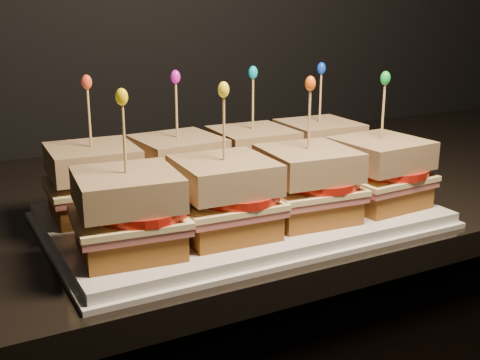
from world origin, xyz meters
name	(u,v)px	position (x,y,z in m)	size (l,w,h in m)	color
granite_slab	(225,195)	(0.00, 1.69, 0.90)	(2.26, 0.64, 0.03)	black
platter	(240,216)	(-0.06, 1.53, 0.93)	(0.45, 0.28, 0.02)	white
platter_rim	(240,220)	(-0.06, 1.53, 0.92)	(0.47, 0.29, 0.01)	white
sandwich_0_bread_bot	(95,203)	(-0.22, 1.60, 0.95)	(0.10, 0.10, 0.03)	#61380F
sandwich_0_ham	(94,189)	(-0.22, 1.60, 0.97)	(0.11, 0.10, 0.01)	#B25E59
sandwich_0_cheese	(94,184)	(-0.22, 1.60, 0.97)	(0.11, 0.10, 0.01)	#F7E29B
sandwich_0_tomato	(105,178)	(-0.21, 1.59, 0.98)	(0.10, 0.10, 0.01)	red
sandwich_0_bread_top	(92,160)	(-0.22, 1.60, 1.00)	(0.10, 0.10, 0.03)	#502A0E
sandwich_0_pick	(89,121)	(-0.22, 1.60, 1.05)	(0.00, 0.00, 0.09)	tan
sandwich_0_frill	(87,82)	(-0.22, 1.60, 1.09)	(0.01, 0.01, 0.02)	#EE4523
sandwich_1_bread_bot	(179,191)	(-0.12, 1.60, 0.95)	(0.10, 0.10, 0.03)	#61380F
sandwich_1_ham	(178,178)	(-0.12, 1.60, 0.97)	(0.11, 0.10, 0.01)	#B25E59
sandwich_1_cheese	(178,172)	(-0.12, 1.60, 0.97)	(0.11, 0.10, 0.01)	#F7E29B
sandwich_1_tomato	(189,167)	(-0.10, 1.59, 0.98)	(0.10, 0.10, 0.01)	red
sandwich_1_bread_top	(178,150)	(-0.12, 1.60, 1.00)	(0.10, 0.10, 0.03)	#502A0E
sandwich_1_pick	(177,114)	(-0.12, 1.60, 1.05)	(0.00, 0.00, 0.09)	tan
sandwich_1_frill	(175,77)	(-0.12, 1.60, 1.09)	(0.01, 0.01, 0.02)	#D019C6
sandwich_2_bread_bot	(252,180)	(-0.01, 1.60, 0.95)	(0.10, 0.10, 0.03)	#61380F
sandwich_2_ham	(253,167)	(-0.01, 1.60, 0.97)	(0.11, 0.10, 0.01)	#B25E59
sandwich_2_cheese	(253,162)	(-0.01, 1.60, 0.97)	(0.11, 0.10, 0.01)	#F7E29B
sandwich_2_tomato	(262,157)	(0.00, 1.59, 0.98)	(0.10, 0.10, 0.01)	red
sandwich_2_bread_top	(253,141)	(-0.01, 1.60, 1.00)	(0.10, 0.10, 0.03)	#502A0E
sandwich_2_pick	(253,107)	(-0.01, 1.60, 1.05)	(0.00, 0.00, 0.09)	tan
sandwich_2_frill	(253,72)	(-0.01, 1.60, 1.09)	(0.01, 0.01, 0.02)	#04ACC9
sandwich_3_bread_bot	(318,170)	(0.10, 1.60, 0.95)	(0.10, 0.10, 0.03)	#61380F
sandwich_3_ham	(318,158)	(0.10, 1.60, 0.97)	(0.11, 0.10, 0.01)	#B25E59
sandwich_3_cheese	(318,153)	(0.10, 1.60, 0.97)	(0.11, 0.10, 0.01)	#F7E29B
sandwich_3_tomato	(328,148)	(0.11, 1.59, 0.98)	(0.10, 0.10, 0.01)	red
sandwich_3_bread_top	(319,134)	(0.10, 1.60, 1.00)	(0.10, 0.10, 0.03)	#502A0E
sandwich_3_pick	(320,101)	(0.10, 1.60, 1.05)	(0.00, 0.00, 0.09)	tan
sandwich_3_frill	(321,68)	(0.10, 1.60, 1.09)	(0.01, 0.01, 0.02)	#0C38CD
sandwich_4_bread_bot	(130,239)	(-0.22, 1.47, 0.95)	(0.10, 0.10, 0.03)	#61380F
sandwich_4_ham	(129,223)	(-0.22, 1.47, 0.97)	(0.11, 0.10, 0.01)	#B25E59
sandwich_4_cheese	(128,216)	(-0.22, 1.47, 0.97)	(0.11, 0.10, 0.01)	#F7E29B
sandwich_4_tomato	(141,209)	(-0.21, 1.46, 0.98)	(0.10, 0.10, 0.01)	red
sandwich_4_bread_top	(127,189)	(-0.22, 1.47, 1.00)	(0.10, 0.10, 0.03)	#502A0E
sandwich_4_pick	(124,143)	(-0.22, 1.47, 1.05)	(0.00, 0.00, 0.09)	tan
sandwich_4_frill	(122,97)	(-0.22, 1.47, 1.09)	(0.01, 0.01, 0.02)	yellow
sandwich_5_bread_bot	(225,222)	(-0.12, 1.47, 0.95)	(0.10, 0.10, 0.03)	#61380F
sandwich_5_ham	(224,207)	(-0.12, 1.47, 0.97)	(0.11, 0.10, 0.01)	#B25E59
sandwich_5_cheese	(224,201)	(-0.12, 1.47, 0.97)	(0.11, 0.10, 0.01)	#F7E29B
sandwich_5_tomato	(237,194)	(-0.10, 1.46, 0.98)	(0.10, 0.10, 0.01)	red
sandwich_5_bread_top	(224,175)	(-0.12, 1.47, 1.00)	(0.10, 0.10, 0.03)	#502A0E
sandwich_5_pick	(224,132)	(-0.12, 1.47, 1.05)	(0.00, 0.00, 0.09)	tan
sandwich_5_frill	(224,90)	(-0.12, 1.47, 1.09)	(0.01, 0.01, 0.02)	yellow
sandwich_6_bread_bot	(306,207)	(-0.01, 1.47, 0.95)	(0.10, 0.10, 0.03)	#61380F
sandwich_6_ham	(307,193)	(-0.01, 1.47, 0.97)	(0.11, 0.10, 0.01)	#B25E59
sandwich_6_cheese	(307,187)	(-0.01, 1.47, 0.97)	(0.11, 0.10, 0.01)	#F7E29B
sandwich_6_tomato	(319,181)	(0.00, 1.46, 0.98)	(0.10, 0.10, 0.01)	red
sandwich_6_bread_top	(308,163)	(-0.01, 1.47, 1.00)	(0.10, 0.10, 0.03)	#502A0E
sandwich_6_pick	(309,123)	(-0.01, 1.47, 1.05)	(0.00, 0.00, 0.09)	tan
sandwich_6_frill	(310,83)	(-0.01, 1.47, 1.09)	(0.01, 0.01, 0.02)	#F85B0E
sandwich_7_bread_bot	(378,194)	(0.10, 1.47, 0.95)	(0.10, 0.10, 0.03)	#61380F
sandwich_7_ham	(379,180)	(0.10, 1.47, 0.97)	(0.11, 0.10, 0.01)	#B25E59
sandwich_7_cheese	(379,175)	(0.10, 1.47, 0.97)	(0.11, 0.10, 0.01)	#F7E29B
sandwich_7_tomato	(390,169)	(0.11, 1.46, 0.98)	(0.10, 0.10, 0.01)	red
sandwich_7_bread_top	(380,153)	(0.10, 1.47, 1.00)	(0.10, 0.10, 0.03)	#502A0E
sandwich_7_pick	(383,115)	(0.10, 1.47, 1.05)	(0.00, 0.00, 0.09)	tan
sandwich_7_frill	(385,78)	(0.10, 1.47, 1.09)	(0.01, 0.01, 0.02)	green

